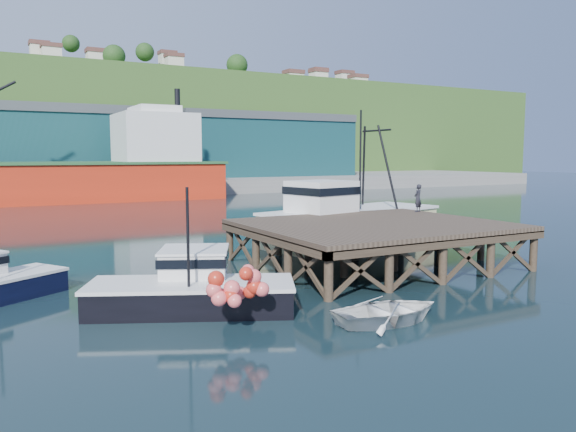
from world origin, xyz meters
TOP-DOWN VIEW (x-y plane):
  - ground at (0.00, 0.00)m, footprint 300.00×300.00m
  - wharf at (5.50, -0.19)m, footprint 12.00×10.00m
  - far_quay at (0.00, 70.00)m, footprint 160.00×40.00m
  - warehouse_mid at (0.00, 65.00)m, footprint 28.00×16.00m
  - warehouse_right at (30.00, 65.00)m, footprint 30.00×16.00m
  - cargo_ship at (-8.46, 48.00)m, footprint 55.50×10.00m
  - hillside at (0.00, 100.00)m, footprint 220.00×50.00m
  - boat_black at (-5.00, -3.33)m, footprint 7.51×6.27m
  - trawler at (8.50, 6.50)m, footprint 12.87×6.96m
  - dinghy at (0.05, -7.91)m, footprint 3.93×2.92m
  - dockworker at (10.90, 2.97)m, footprint 0.69×0.58m

SIDE VIEW (x-z plane):
  - ground at x=0.00m, z-range 0.00..0.00m
  - dinghy at x=0.05m, z-range 0.00..0.78m
  - boat_black at x=-5.00m, z-range -1.38..2.99m
  - far_quay at x=0.00m, z-range 0.00..2.00m
  - trawler at x=8.50m, z-range -2.40..5.77m
  - wharf at x=5.50m, z-range 0.63..3.25m
  - dockworker at x=10.90m, z-range 2.12..3.73m
  - cargo_ship at x=-8.46m, z-range -3.56..10.19m
  - warehouse_mid at x=0.00m, z-range 2.00..11.00m
  - warehouse_right at x=30.00m, z-range 2.00..11.00m
  - hillside at x=0.00m, z-range 0.00..22.00m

